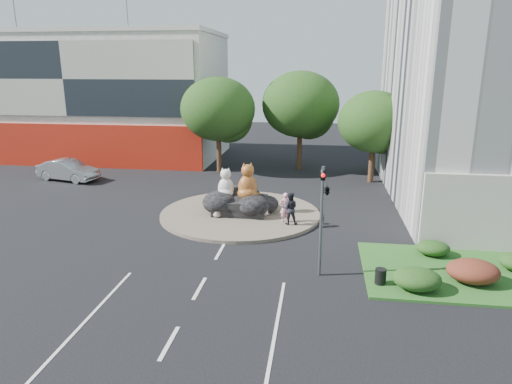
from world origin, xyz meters
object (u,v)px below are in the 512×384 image
(cat_tabby, at_px, (248,181))
(kitten_white, at_px, (265,209))
(kitten_calico, at_px, (217,210))
(cat_white, at_px, (226,183))
(pedestrian_dark, at_px, (290,208))
(litter_bin, at_px, (380,276))
(pedestrian_pink, at_px, (285,207))
(parked_car, at_px, (68,170))

(cat_tabby, height_order, kitten_white, cat_tabby)
(kitten_white, bearing_deg, kitten_calico, 160.05)
(cat_white, relative_size, pedestrian_dark, 1.02)
(kitten_white, xyz_separation_m, litter_bin, (5.96, -8.21, -0.16))
(pedestrian_pink, bearing_deg, pedestrian_dark, 107.54)
(pedestrian_dark, relative_size, parked_car, 0.36)
(cat_tabby, distance_m, kitten_calico, 2.60)
(pedestrian_pink, relative_size, litter_bin, 2.63)
(cat_white, height_order, pedestrian_dark, cat_white)
(pedestrian_dark, distance_m, parked_car, 20.81)
(kitten_white, xyz_separation_m, pedestrian_dark, (1.62, -1.34, 0.54))
(cat_white, distance_m, kitten_white, 2.95)
(pedestrian_dark, relative_size, litter_bin, 2.84)
(parked_car, bearing_deg, pedestrian_dark, -101.89)
(kitten_calico, distance_m, kitten_white, 2.91)
(kitten_white, relative_size, pedestrian_dark, 0.43)
(litter_bin, bearing_deg, parked_car, 145.80)
(cat_white, distance_m, kitten_calico, 1.87)
(kitten_white, height_order, pedestrian_dark, pedestrian_dark)
(pedestrian_dark, bearing_deg, cat_tabby, -38.15)
(cat_tabby, height_order, kitten_calico, cat_tabby)
(cat_white, bearing_deg, litter_bin, -46.95)
(pedestrian_dark, bearing_deg, kitten_white, -44.28)
(cat_white, bearing_deg, pedestrian_pink, -21.52)
(kitten_white, bearing_deg, cat_tabby, 123.30)
(cat_white, height_order, pedestrian_pink, cat_white)
(kitten_calico, distance_m, pedestrian_dark, 4.52)
(pedestrian_pink, xyz_separation_m, pedestrian_dark, (0.30, -0.42, 0.07))
(parked_car, bearing_deg, kitten_calico, -106.41)
(kitten_calico, bearing_deg, parked_car, -163.33)
(kitten_calico, xyz_separation_m, parked_car, (-14.37, 8.22, 0.20))
(cat_white, relative_size, kitten_white, 2.36)
(kitten_calico, height_order, pedestrian_pink, pedestrian_pink)
(kitten_calico, bearing_deg, cat_white, 121.40)
(cat_tabby, distance_m, litter_bin, 11.36)
(kitten_calico, distance_m, litter_bin, 11.57)
(kitten_calico, bearing_deg, pedestrian_pink, 43.15)
(kitten_white, distance_m, parked_car, 18.78)
(kitten_white, distance_m, litter_bin, 10.14)
(cat_white, distance_m, litter_bin, 12.25)
(kitten_calico, height_order, litter_bin, kitten_calico)
(cat_tabby, bearing_deg, pedestrian_dark, -57.24)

